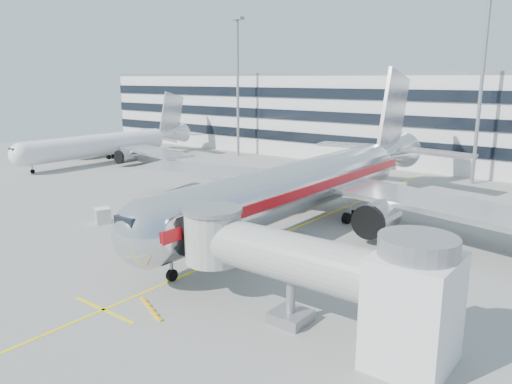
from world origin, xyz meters
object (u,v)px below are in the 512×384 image
Objects in this scene: cargo_container_front at (103,215)px; belt_loader at (148,234)px; cargo_container_left at (142,215)px; ramp_worker at (165,229)px; main_jet at (313,182)px; baggage_tug at (177,223)px; cargo_container_right at (147,220)px.

belt_loader is at bearing -6.39° from cargo_container_front.
cargo_container_left is 0.93× the size of ramp_worker.
main_jet reaches higher than ramp_worker.
main_jet reaches higher than cargo_container_left.
belt_loader is 2.56× the size of ramp_worker.
baggage_tug is (-8.20, -11.43, -3.25)m from main_jet.
cargo_container_left is at bearing 144.57° from belt_loader.
cargo_container_front reaches higher than cargo_container_left.
ramp_worker is at bearing -20.11° from cargo_container_left.
baggage_tug is 3.56m from cargo_container_right.
main_jet is at bearing 16.32° from ramp_worker.
belt_loader is 2.27× the size of cargo_container_front.
baggage_tug is 5.69m from cargo_container_left.
cargo_container_left is (-5.09, 3.62, 0.18)m from belt_loader.
ramp_worker reaches higher than cargo_container_left.
belt_loader is 1.40× the size of baggage_tug.
cargo_container_front is (-2.99, -2.72, 0.03)m from cargo_container_left.
ramp_worker is (3.64, -0.86, -0.00)m from cargo_container_right.
ramp_worker is (0.73, 1.49, 0.27)m from belt_loader.
cargo_container_right is 1.07× the size of cargo_container_front.
cargo_container_right is at bearing -133.83° from main_jet.
belt_loader is at bearing -35.43° from cargo_container_left.
cargo_container_right is (2.18, -1.27, 0.10)m from cargo_container_left.
cargo_container_right is at bearing -168.10° from baggage_tug.
ramp_worker is at bearing 64.01° from belt_loader.
main_jet reaches higher than belt_loader.
main_jet is 16.34× the size of baggage_tug.
cargo_container_front is (-8.09, 0.91, 0.20)m from belt_loader.
cargo_container_left is 6.20m from ramp_worker.
cargo_container_right reaches higher than cargo_container_left.
baggage_tug is at bearing 53.67° from ramp_worker.
cargo_container_front is 8.83m from ramp_worker.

